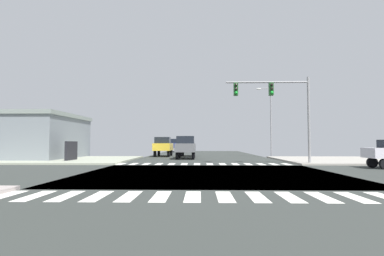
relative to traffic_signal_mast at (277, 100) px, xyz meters
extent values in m
cube|color=#303532|center=(-5.49, -7.03, -5.06)|extent=(14.00, 90.00, 0.05)
cube|color=#303532|center=(-5.49, -7.03, -5.06)|extent=(90.00, 12.00, 0.05)
cube|color=#A09B91|center=(7.51, 4.97, -4.96)|extent=(12.00, 12.00, 0.14)
cube|color=#9DA28D|center=(-18.49, 4.97, -4.96)|extent=(12.00, 12.00, 0.14)
cube|color=white|center=(-12.24, -14.33, -5.03)|extent=(0.50, 2.00, 0.01)
cube|color=white|center=(-11.24, -14.33, -5.03)|extent=(0.50, 2.00, 0.01)
cube|color=white|center=(-10.24, -14.33, -5.03)|extent=(0.50, 2.00, 0.01)
cube|color=white|center=(-9.24, -14.33, -5.03)|extent=(0.50, 2.00, 0.01)
cube|color=white|center=(-8.24, -14.33, -5.03)|extent=(0.50, 2.00, 0.01)
cube|color=white|center=(-7.24, -14.33, -5.03)|extent=(0.50, 2.00, 0.01)
cube|color=white|center=(-6.24, -14.33, -5.03)|extent=(0.50, 2.00, 0.01)
cube|color=white|center=(-5.24, -14.33, -5.03)|extent=(0.50, 2.00, 0.01)
cube|color=white|center=(-4.24, -14.33, -5.03)|extent=(0.50, 2.00, 0.01)
cube|color=white|center=(-3.24, -14.33, -5.03)|extent=(0.50, 2.00, 0.01)
cube|color=white|center=(-2.24, -14.33, -5.03)|extent=(0.50, 2.00, 0.01)
cube|color=white|center=(-1.24, -14.33, -5.03)|extent=(0.50, 2.00, 0.01)
cube|color=white|center=(-12.24, 0.27, -5.03)|extent=(0.50, 2.00, 0.01)
cube|color=white|center=(-11.24, 0.27, -5.03)|extent=(0.50, 2.00, 0.01)
cube|color=white|center=(-10.24, 0.27, -5.03)|extent=(0.50, 2.00, 0.01)
cube|color=white|center=(-9.24, 0.27, -5.03)|extent=(0.50, 2.00, 0.01)
cube|color=white|center=(-8.24, 0.27, -5.03)|extent=(0.50, 2.00, 0.01)
cube|color=white|center=(-7.24, 0.27, -5.03)|extent=(0.50, 2.00, 0.01)
cube|color=white|center=(-6.24, 0.27, -5.03)|extent=(0.50, 2.00, 0.01)
cube|color=white|center=(-5.24, 0.27, -5.03)|extent=(0.50, 2.00, 0.01)
cube|color=white|center=(-4.24, 0.27, -5.03)|extent=(0.50, 2.00, 0.01)
cube|color=white|center=(-3.24, 0.27, -5.03)|extent=(0.50, 2.00, 0.01)
cube|color=white|center=(-2.24, 0.27, -5.03)|extent=(0.50, 2.00, 0.01)
cube|color=white|center=(-1.24, 0.27, -5.03)|extent=(0.50, 2.00, 0.01)
cube|color=white|center=(-0.24, 0.27, -5.03)|extent=(0.50, 2.00, 0.01)
cube|color=white|center=(0.76, 0.27, -5.03)|extent=(0.50, 2.00, 0.01)
cylinder|color=gray|center=(2.46, 0.02, -1.62)|extent=(0.20, 0.20, 6.82)
cylinder|color=gray|center=(-0.75, 0.02, 1.39)|extent=(6.41, 0.14, 0.14)
cube|color=#1E5123|center=(-0.43, 0.02, 0.84)|extent=(0.32, 0.40, 1.00)
sphere|color=black|center=(-0.43, -0.22, 1.15)|extent=(0.22, 0.22, 0.22)
sphere|color=black|center=(-0.43, -0.22, 0.84)|extent=(0.22, 0.22, 0.22)
sphere|color=green|center=(-0.43, -0.22, 0.53)|extent=(0.22, 0.22, 0.22)
cube|color=#1E5123|center=(-3.18, 0.02, 0.84)|extent=(0.32, 0.40, 1.00)
sphere|color=black|center=(-3.18, -0.22, 1.15)|extent=(0.22, 0.22, 0.22)
sphere|color=black|center=(-3.18, -0.22, 0.84)|extent=(0.22, 0.22, 0.22)
sphere|color=green|center=(-3.18, -0.22, 0.53)|extent=(0.22, 0.22, 0.22)
cylinder|color=gray|center=(2.33, 12.10, -0.96)|extent=(0.16, 0.16, 8.15)
cylinder|color=gray|center=(1.63, 12.10, 3.02)|extent=(1.40, 0.10, 0.10)
ellipsoid|color=silver|center=(0.93, 12.10, 2.97)|extent=(0.60, 0.32, 0.20)
cube|color=gray|center=(-25.13, 7.00, -2.94)|extent=(12.38, 9.90, 4.18)
cube|color=gray|center=(-25.13, 7.00, -0.65)|extent=(12.68, 10.20, 0.40)
cube|color=black|center=(-17.44, 3.05, -4.13)|extent=(0.24, 2.20, 1.80)
cylinder|color=black|center=(-9.69, 12.00, -4.66)|extent=(0.26, 0.74, 0.74)
cylinder|color=black|center=(-11.29, 12.00, -4.66)|extent=(0.26, 0.74, 0.74)
cylinder|color=black|center=(-9.69, 15.47, -4.66)|extent=(0.26, 0.74, 0.74)
cylinder|color=black|center=(-11.29, 15.47, -4.66)|extent=(0.26, 0.74, 0.74)
cube|color=yellow|center=(-10.49, 13.74, -3.86)|extent=(2.00, 5.10, 0.86)
cube|color=black|center=(-10.49, 12.84, -3.06)|extent=(1.76, 1.78, 0.75)
cylinder|color=black|center=(-6.77, 12.86, -4.69)|extent=(0.26, 0.68, 0.68)
cylinder|color=black|center=(-8.21, 12.86, -4.69)|extent=(0.26, 0.68, 0.68)
cylinder|color=black|center=(-6.77, 15.78, -4.69)|extent=(0.26, 0.68, 0.68)
cylinder|color=black|center=(-8.21, 15.78, -4.69)|extent=(0.26, 0.68, 0.68)
cube|color=#B1B9C2|center=(-7.49, 14.32, -4.02)|extent=(1.80, 4.30, 0.66)
cube|color=black|center=(-7.49, 14.32, -3.42)|extent=(1.55, 2.24, 0.54)
cylinder|color=black|center=(5.66, -2.81, -4.69)|extent=(0.68, 0.26, 0.68)
cylinder|color=black|center=(-6.69, 6.62, -4.66)|extent=(0.26, 0.74, 0.74)
cylinder|color=black|center=(-8.29, 6.62, -4.66)|extent=(0.26, 0.74, 0.74)
cylinder|color=black|center=(-6.69, 10.08, -4.66)|extent=(0.26, 0.74, 0.74)
cylinder|color=black|center=(-8.29, 10.08, -4.66)|extent=(0.26, 0.74, 0.74)
cube|color=slate|center=(-7.49, 8.35, -3.86)|extent=(2.00, 5.10, 0.86)
cube|color=black|center=(-7.49, 7.46, -3.06)|extent=(1.76, 1.79, 0.75)
cylinder|color=black|center=(-9.69, 30.07, -4.66)|extent=(0.26, 0.74, 0.74)
cylinder|color=black|center=(-11.29, 30.07, -4.66)|extent=(0.26, 0.74, 0.74)
cylinder|color=black|center=(-9.69, 33.54, -4.66)|extent=(0.26, 0.74, 0.74)
cylinder|color=black|center=(-11.29, 33.54, -4.66)|extent=(0.26, 0.74, 0.74)
cube|color=navy|center=(-10.49, 31.81, -3.86)|extent=(2.00, 5.10, 0.86)
cube|color=black|center=(-10.49, 30.91, -3.06)|extent=(1.76, 1.78, 0.75)
camera|label=1|loc=(-6.02, -24.03, -3.35)|focal=28.80mm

